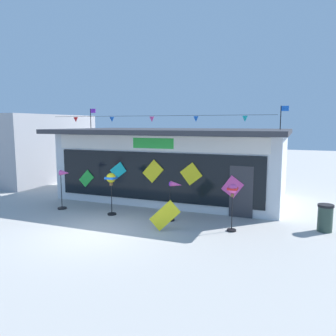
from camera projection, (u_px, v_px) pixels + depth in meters
ground_plane at (95, 233)px, 11.07m from camera, size 80.00×80.00×0.00m
kite_shop_building at (175, 163)px, 16.37m from camera, size 10.63×6.14×4.40m
wind_spinner_far_left at (64, 183)px, 13.96m from camera, size 0.61×0.38×1.68m
wind_spinner_left at (111, 182)px, 13.08m from camera, size 0.39×0.39×1.68m
wind_spinner_center_left at (174, 194)px, 12.26m from camera, size 0.70×0.35×1.49m
wind_spinner_center_right at (232, 195)px, 11.07m from camera, size 0.33×0.33×1.62m
trash_bin at (325, 218)px, 11.15m from camera, size 0.52×0.52×0.93m
display_kite_on_ground at (165, 216)px, 11.21m from camera, size 1.05×0.30×1.05m
neighbour_building at (30, 147)px, 21.55m from camera, size 5.13×7.35×4.15m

